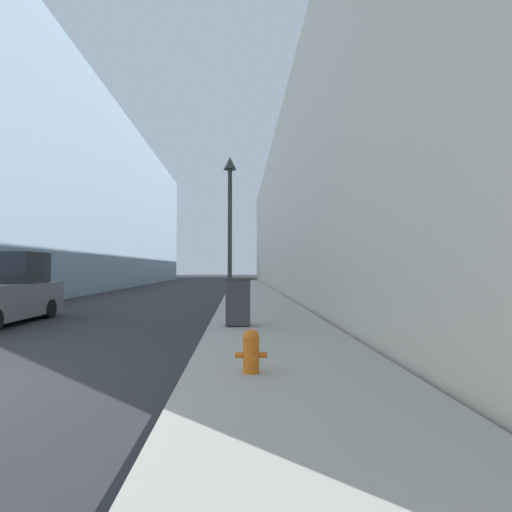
% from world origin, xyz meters
% --- Properties ---
extents(sidewalk_right, '(3.43, 60.00, 0.13)m').
position_xyz_m(sidewalk_right, '(5.67, 18.00, 0.06)').
color(sidewalk_right, '#ADA89E').
rests_on(sidewalk_right, ground).
extents(building_left_glass, '(12.00, 60.00, 14.64)m').
position_xyz_m(building_left_glass, '(-10.75, 26.00, 7.32)').
color(building_left_glass, '#849EB2').
rests_on(building_left_glass, ground).
extents(building_right_stone, '(12.00, 60.00, 12.05)m').
position_xyz_m(building_right_stone, '(13.48, 26.00, 6.02)').
color(building_right_stone, beige).
rests_on(building_right_stone, ground).
extents(fire_hydrant, '(0.49, 0.37, 0.65)m').
position_xyz_m(fire_hydrant, '(4.98, 1.05, 0.47)').
color(fire_hydrant, orange).
rests_on(fire_hydrant, sidewalk_right).
extents(trash_bin, '(0.68, 0.60, 1.30)m').
position_xyz_m(trash_bin, '(4.76, 6.00, 0.79)').
color(trash_bin, '#3D3D42').
rests_on(trash_bin, sidewalk_right).
extents(lamppost, '(0.46, 0.46, 5.64)m').
position_xyz_m(lamppost, '(4.46, 9.41, 3.62)').
color(lamppost, '#2D332D').
rests_on(lamppost, sidewalk_right).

